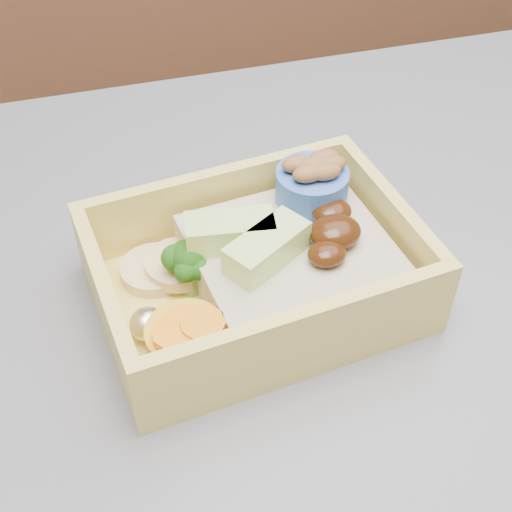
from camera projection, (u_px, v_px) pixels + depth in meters
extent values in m
cube|color=brown|center=(194.00, 59.00, 1.62)|extent=(3.20, 0.60, 0.90)
cube|color=#E3CB5E|center=(256.00, 293.00, 0.46)|extent=(0.21, 0.16, 0.01)
cube|color=#E3CB5E|center=(219.00, 199.00, 0.48)|extent=(0.19, 0.03, 0.05)
cube|color=#E3CB5E|center=(302.00, 340.00, 0.39)|extent=(0.19, 0.03, 0.05)
cube|color=#E3CB5E|center=(388.00, 224.00, 0.46)|extent=(0.02, 0.12, 0.05)
cube|color=#E3CB5E|center=(107.00, 306.00, 0.41)|extent=(0.02, 0.12, 0.05)
cube|color=tan|center=(291.00, 262.00, 0.45)|extent=(0.13, 0.12, 0.03)
ellipsoid|color=#341707|center=(335.00, 232.00, 0.43)|extent=(0.04, 0.03, 0.02)
ellipsoid|color=#341707|center=(332.00, 212.00, 0.45)|extent=(0.03, 0.02, 0.01)
ellipsoid|color=#341707|center=(327.00, 254.00, 0.42)|extent=(0.03, 0.02, 0.01)
cube|color=#C4EE7D|center=(267.00, 248.00, 0.42)|extent=(0.06, 0.05, 0.02)
cube|color=#C4EE7D|center=(230.00, 232.00, 0.43)|extent=(0.06, 0.03, 0.02)
cylinder|color=#729751|center=(191.00, 280.00, 0.45)|extent=(0.01, 0.01, 0.02)
sphere|color=#1F5513|center=(189.00, 258.00, 0.43)|extent=(0.02, 0.02, 0.02)
sphere|color=#1F5513|center=(200.00, 252.00, 0.44)|extent=(0.02, 0.02, 0.02)
sphere|color=#1F5513|center=(175.00, 258.00, 0.44)|extent=(0.02, 0.02, 0.02)
sphere|color=#1F5513|center=(199.00, 268.00, 0.43)|extent=(0.02, 0.02, 0.02)
sphere|color=#1F5513|center=(186.00, 270.00, 0.43)|extent=(0.02, 0.02, 0.02)
sphere|color=#1F5513|center=(184.00, 251.00, 0.44)|extent=(0.02, 0.02, 0.02)
cylinder|color=gold|center=(187.00, 341.00, 0.41)|extent=(0.05, 0.05, 0.02)
cylinder|color=orange|center=(184.00, 323.00, 0.40)|extent=(0.03, 0.03, 0.00)
cylinder|color=orange|center=(175.00, 334.00, 0.39)|extent=(0.03, 0.03, 0.00)
cylinder|color=orange|center=(203.00, 324.00, 0.39)|extent=(0.03, 0.03, 0.00)
cylinder|color=tan|center=(154.00, 270.00, 0.46)|extent=(0.04, 0.04, 0.01)
cylinder|color=tan|center=(179.00, 264.00, 0.45)|extent=(0.04, 0.04, 0.01)
ellipsoid|color=silver|center=(200.00, 241.00, 0.47)|extent=(0.02, 0.02, 0.02)
ellipsoid|color=silver|center=(148.00, 324.00, 0.42)|extent=(0.02, 0.02, 0.02)
cylinder|color=blue|center=(312.00, 186.00, 0.46)|extent=(0.05, 0.05, 0.02)
ellipsoid|color=brown|center=(313.00, 165.00, 0.45)|extent=(0.02, 0.02, 0.01)
ellipsoid|color=brown|center=(324.00, 158.00, 0.46)|extent=(0.02, 0.02, 0.01)
ellipsoid|color=brown|center=(297.00, 164.00, 0.45)|extent=(0.02, 0.02, 0.01)
ellipsoid|color=brown|center=(325.00, 171.00, 0.45)|extent=(0.02, 0.02, 0.01)
ellipsoid|color=brown|center=(308.00, 173.00, 0.45)|extent=(0.02, 0.02, 0.01)
ellipsoid|color=brown|center=(331.00, 164.00, 0.45)|extent=(0.02, 0.02, 0.01)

